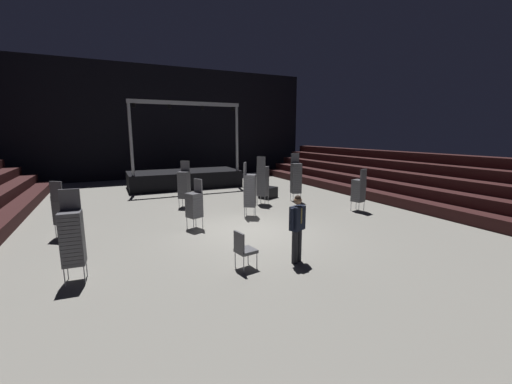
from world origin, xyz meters
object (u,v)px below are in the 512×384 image
chair_stack_rear_centre (359,190)px  chair_stack_front_right (263,181)px  equipment_road_case (268,193)px  loose_chair_near_man (243,248)px  chair_stack_rear_left (296,178)px  chair_stack_front_left (63,208)px  stage_riser (185,178)px  man_with_tie (297,225)px  chair_stack_rear_right (194,204)px  chair_stack_mid_left (184,184)px  chair_stack_mid_right (72,237)px  chair_stack_mid_centre (250,190)px

chair_stack_rear_centre → chair_stack_front_right: bearing=122.6°
chair_stack_rear_centre → equipment_road_case: chair_stack_rear_centre is taller
equipment_road_case → loose_chair_near_man: size_ratio=0.95×
loose_chair_near_man → chair_stack_rear_left: bearing=128.8°
chair_stack_front_left → equipment_road_case: (8.71, 2.70, -0.63)m
stage_riser → man_with_tie: bearing=-90.3°
chair_stack_front_right → chair_stack_rear_right: chair_stack_front_right is taller
chair_stack_front_right → chair_stack_mid_left: chair_stack_front_right is taller
chair_stack_rear_right → chair_stack_rear_left: bearing=-89.7°
man_with_tie → chair_stack_mid_left: size_ratio=0.85×
chair_stack_front_left → loose_chair_near_man: chair_stack_front_left is taller
chair_stack_mid_right → equipment_road_case: size_ratio=2.28×
chair_stack_rear_centre → loose_chair_near_man: 7.49m
chair_stack_rear_centre → chair_stack_mid_left: bearing=135.0°
chair_stack_mid_left → chair_stack_rear_left: size_ratio=0.89×
chair_stack_mid_centre → equipment_road_case: bearing=175.2°
chair_stack_rear_left → chair_stack_rear_right: (-5.57, -2.38, -0.29)m
man_with_tie → chair_stack_mid_right: (-5.00, 1.18, 0.04)m
chair_stack_rear_right → equipment_road_case: 6.02m
chair_stack_front_right → chair_stack_rear_right: bearing=-96.9°
man_with_tie → loose_chair_near_man: size_ratio=1.84×
chair_stack_front_left → chair_stack_mid_left: size_ratio=0.88×
man_with_tie → chair_stack_front_left: size_ratio=0.97×
chair_stack_mid_right → man_with_tie: bearing=170.7°
chair_stack_rear_left → chair_stack_rear_right: bearing=35.4°
loose_chair_near_man → chair_stack_front_left: bearing=-148.9°
chair_stack_mid_left → chair_stack_rear_right: (-0.42, -3.43, -0.17)m
chair_stack_mid_centre → equipment_road_case: 3.87m
chair_stack_mid_right → chair_stack_mid_left: bearing=-117.6°
stage_riser → chair_stack_rear_centre: 10.69m
chair_stack_mid_left → chair_stack_rear_left: 5.26m
chair_stack_mid_right → chair_stack_rear_left: chair_stack_rear_left is taller
chair_stack_rear_left → equipment_road_case: 1.77m
stage_riser → chair_stack_mid_right: size_ratio=3.18×
chair_stack_mid_centre → chair_stack_rear_right: (-2.39, -0.69, -0.21)m
equipment_road_case → loose_chair_near_man: loose_chair_near_man is taller
stage_riser → chair_stack_mid_centre: size_ratio=3.05×
chair_stack_front_left → equipment_road_case: 9.14m
chair_stack_mid_left → chair_stack_front_left: bearing=65.1°
chair_stack_mid_centre → equipment_road_case: chair_stack_mid_centre is taller
stage_riser → loose_chair_near_man: 12.74m
man_with_tie → loose_chair_near_man: man_with_tie is taller
man_with_tie → chair_stack_rear_left: size_ratio=0.75×
stage_riser → loose_chair_near_man: (-1.45, -12.66, -0.05)m
chair_stack_mid_right → chair_stack_rear_centre: chair_stack_mid_right is taller
chair_stack_mid_right → loose_chair_near_man: bearing=168.7°
chair_stack_rear_left → loose_chair_near_man: (-5.37, -6.17, -0.62)m
chair_stack_mid_right → chair_stack_front_right: bearing=-140.1°
equipment_road_case → chair_stack_mid_right: bearing=-141.5°
man_with_tie → chair_stack_mid_centre: (0.79, 4.68, 0.08)m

